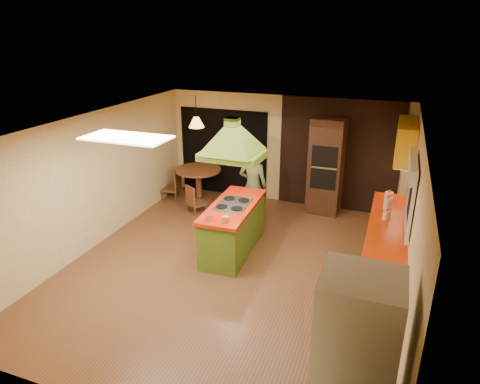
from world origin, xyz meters
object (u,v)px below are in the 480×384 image
at_px(kitchen_island, 233,228).
at_px(canister_large, 388,204).
at_px(refrigerator, 354,358).
at_px(wall_oven, 326,166).
at_px(man, 253,186).
at_px(dining_table, 199,178).

relative_size(kitchen_island, canister_large, 8.81).
xyz_separation_m(refrigerator, canister_large, (0.13, 3.89, 0.11)).
bearing_deg(wall_oven, canister_large, -47.20).
bearing_deg(man, kitchen_island, 93.49).
xyz_separation_m(man, canister_large, (2.66, -0.51, 0.19)).
relative_size(wall_oven, dining_table, 2.00).
bearing_deg(wall_oven, dining_table, -168.97).
bearing_deg(kitchen_island, canister_large, 14.51).
xyz_separation_m(refrigerator, wall_oven, (-1.22, 5.54, 0.15)).
height_order(man, dining_table, man).
bearing_deg(kitchen_island, dining_table, 127.45).
height_order(kitchen_island, man, man).
xyz_separation_m(kitchen_island, wall_oven, (1.25, 2.42, 0.59)).
height_order(dining_table, canister_large, canister_large).
relative_size(man, refrigerator, 0.91).
relative_size(kitchen_island, refrigerator, 1.03).
relative_size(man, wall_oven, 0.78).
distance_m(kitchen_island, wall_oven, 2.79).
distance_m(kitchen_island, dining_table, 2.62).
relative_size(refrigerator, canister_large, 8.59).
bearing_deg(man, refrigerator, 121.08).
xyz_separation_m(wall_oven, canister_large, (1.36, -1.65, -0.04)).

